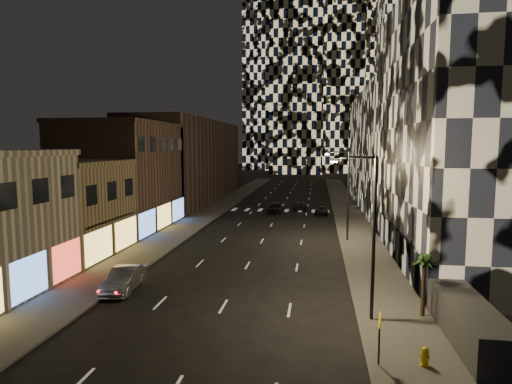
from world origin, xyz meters
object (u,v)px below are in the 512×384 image
(car_dark_oncoming, at_px, (300,206))
(fire_hydrant, at_px, (425,357))
(palm_tree, at_px, (424,265))
(car_dark_midlane, at_px, (275,208))
(streetlight_near, at_px, (370,226))
(ped_sign, at_px, (379,329))
(car_dark_rightlane, at_px, (321,211))
(streetlight_far, at_px, (346,189))
(car_silver_parked, at_px, (124,279))

(car_dark_oncoming, bearing_deg, fire_hydrant, 103.58)
(car_dark_oncoming, distance_m, palm_tree, 41.07)
(car_dark_midlane, bearing_deg, streetlight_near, -73.68)
(palm_tree, bearing_deg, car_dark_oncoming, 101.99)
(fire_hydrant, distance_m, ped_sign, 2.30)
(car_dark_rightlane, bearing_deg, fire_hydrant, -83.25)
(streetlight_near, height_order, car_dark_rightlane, streetlight_near)
(streetlight_far, bearing_deg, fire_hydrant, -85.61)
(streetlight_far, height_order, fire_hydrant, streetlight_far)
(palm_tree, bearing_deg, fire_hydrant, -102.06)
(car_silver_parked, height_order, palm_tree, palm_tree)
(car_dark_midlane, bearing_deg, car_dark_oncoming, 48.14)
(streetlight_near, distance_m, streetlight_far, 20.00)
(car_dark_rightlane, height_order, palm_tree, palm_tree)
(car_dark_rightlane, bearing_deg, car_dark_midlane, 176.04)
(car_dark_midlane, relative_size, palm_tree, 1.29)
(car_dark_oncoming, distance_m, car_dark_rightlane, 5.15)
(car_dark_rightlane, distance_m, ped_sign, 42.00)
(streetlight_near, relative_size, palm_tree, 2.56)
(streetlight_near, xyz_separation_m, streetlight_far, (0.00, 20.00, 0.00))
(car_dark_oncoming, bearing_deg, car_dark_rightlane, 132.17)
(car_silver_parked, xyz_separation_m, fire_hydrant, (17.47, -7.67, -0.23))
(streetlight_far, xyz_separation_m, car_dark_rightlane, (-2.23, 16.92, -4.80))
(streetlight_near, xyz_separation_m, fire_hydrant, (1.91, -4.88, -4.80))
(car_dark_midlane, xyz_separation_m, car_dark_oncoming, (3.48, 3.50, -0.16))
(streetlight_far, xyz_separation_m, car_dark_midlane, (-8.85, 17.50, -4.58))
(car_dark_midlane, bearing_deg, car_silver_parked, -97.89)
(car_dark_oncoming, bearing_deg, car_dark_midlane, 49.66)
(car_dark_midlane, height_order, ped_sign, ped_sign)
(streetlight_near, height_order, car_silver_parked, streetlight_near)
(streetlight_far, distance_m, palm_tree, 19.50)
(car_dark_rightlane, bearing_deg, streetlight_far, -81.41)
(streetlight_near, relative_size, streetlight_far, 1.00)
(car_silver_parked, distance_m, palm_tree, 18.93)
(car_silver_parked, distance_m, car_dark_oncoming, 39.54)
(streetlight_far, distance_m, car_dark_oncoming, 22.19)
(car_dark_oncoming, bearing_deg, palm_tree, 106.54)
(car_dark_midlane, xyz_separation_m, fire_hydrant, (10.77, -42.38, -0.22))
(ped_sign, bearing_deg, car_silver_parked, 167.55)
(streetlight_far, relative_size, car_dark_midlane, 1.99)
(streetlight_near, distance_m, palm_tree, 4.00)
(streetlight_near, bearing_deg, ped_sign, -90.64)
(car_dark_oncoming, bearing_deg, car_silver_parked, 79.63)
(ped_sign, bearing_deg, car_dark_oncoming, 110.87)
(car_dark_rightlane, distance_m, fire_hydrant, 42.00)
(car_silver_parked, xyz_separation_m, car_dark_rightlane, (13.33, 34.13, -0.22))
(car_dark_midlane, xyz_separation_m, ped_sign, (8.80, -42.52, 0.97))
(car_silver_parked, height_order, car_dark_rightlane, car_silver_parked)
(car_dark_midlane, relative_size, fire_hydrant, 5.32)
(streetlight_far, relative_size, car_dark_rightlane, 2.26)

